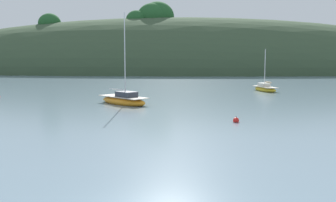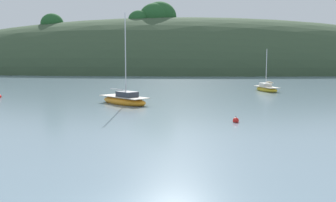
{
  "view_description": "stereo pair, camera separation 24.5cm",
  "coord_description": "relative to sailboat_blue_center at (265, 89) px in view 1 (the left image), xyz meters",
  "views": [
    {
      "loc": [
        1.07,
        -11.15,
        4.88
      ],
      "look_at": [
        0.0,
        20.0,
        1.2
      ],
      "focal_mm": 43.46,
      "sensor_mm": 36.0,
      "label": 1
    },
    {
      "loc": [
        1.31,
        -11.14,
        4.88
      ],
      "look_at": [
        0.0,
        20.0,
        1.2
      ],
      "focal_mm": 43.46,
      "sensor_mm": 36.0,
      "label": 2
    }
  ],
  "objects": [
    {
      "name": "far_shoreline_hill",
      "position": [
        -11.87,
        50.78,
        -0.21
      ],
      "size": [
        150.0,
        36.0,
        31.54
      ],
      "color": "#384C33",
      "rests_on": "ground"
    },
    {
      "name": "sailboat_blue_center",
      "position": [
        0.0,
        0.0,
        0.0
      ],
      "size": [
        2.89,
        5.08,
        5.58
      ],
      "color": "gold",
      "rests_on": "ground"
    },
    {
      "name": "sailboat_orange_cutter",
      "position": [
        -16.36,
        -14.0,
        0.06
      ],
      "size": [
        5.77,
        5.64,
        8.87
      ],
      "color": "orange",
      "rests_on": "ground"
    },
    {
      "name": "mooring_buoy_inner",
      "position": [
        -6.9,
        -24.07,
        -0.2
      ],
      "size": [
        0.44,
        0.44,
        0.54
      ],
      "color": "red",
      "rests_on": "ground"
    }
  ]
}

